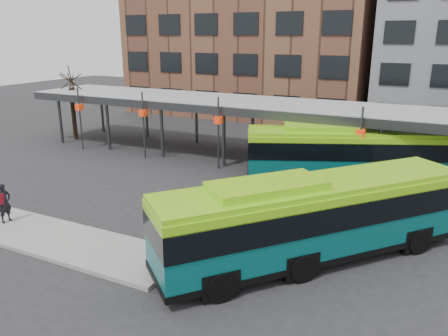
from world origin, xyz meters
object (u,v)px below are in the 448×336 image
bus_front (313,216)px  pedestrian (4,203)px  tree (73,111)px  bus_rear (356,153)px

bus_front → pedestrian: bus_front is taller
tree → pedestrian: size_ratio=2.98×
tree → pedestrian: tree is taller
bus_rear → pedestrian: bearing=-158.3°
tree → bus_front: bearing=-25.9°
tree → bus_rear: (23.69, -1.30, -0.57)m
bus_front → pedestrian: size_ratio=6.11×
tree → bus_rear: tree is taller
bus_rear → bus_front: bearing=-112.1°
tree → bus_front: size_ratio=0.49×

